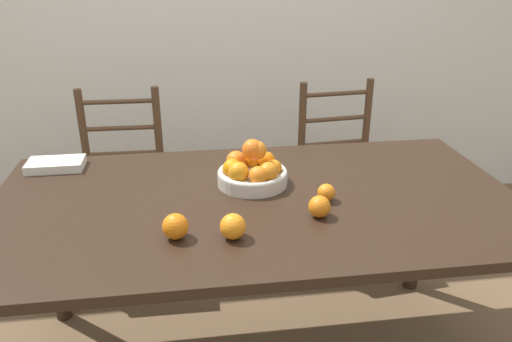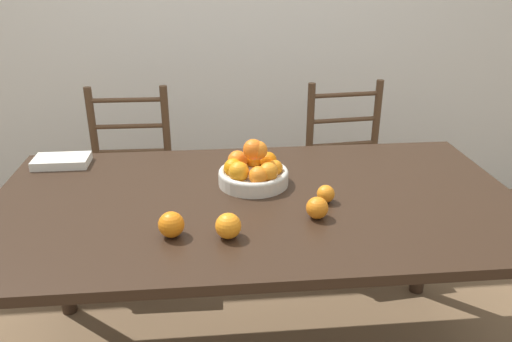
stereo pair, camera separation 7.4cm
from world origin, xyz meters
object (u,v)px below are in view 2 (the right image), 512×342
object	(u,v)px
chair_left	(131,186)
book_stack	(62,161)
orange_loose_0	(326,194)
fruit_bowl	(254,170)
orange_loose_3	(228,226)
orange_loose_1	(317,208)
orange_loose_2	(171,225)
chair_right	(349,178)

from	to	relation	value
chair_left	book_stack	world-z (taller)	chair_left
orange_loose_0	chair_left	distance (m)	1.24
fruit_bowl	orange_loose_3	world-z (taller)	fruit_bowl
orange_loose_1	orange_loose_2	world-z (taller)	orange_loose_2
orange_loose_2	orange_loose_3	bearing A→B (deg)	-8.00
fruit_bowl	orange_loose_2	distance (m)	0.46
orange_loose_0	book_stack	distance (m)	1.10
orange_loose_1	orange_loose_2	xyz separation A→B (m)	(-0.47, -0.07, 0.00)
orange_loose_1	orange_loose_0	bearing A→B (deg)	64.02
fruit_bowl	orange_loose_3	distance (m)	0.40
orange_loose_1	chair_left	distance (m)	1.29
chair_right	book_stack	world-z (taller)	chair_right
orange_loose_2	book_stack	distance (m)	0.79
chair_right	book_stack	bearing A→B (deg)	-167.58
orange_loose_0	chair_left	size ratio (longest dim) A/B	0.07
chair_right	orange_loose_0	bearing A→B (deg)	-117.07
orange_loose_0	chair_left	xyz separation A→B (m)	(-0.82, 0.87, -0.34)
fruit_bowl	orange_loose_2	bearing A→B (deg)	-128.52
chair_left	fruit_bowl	bearing A→B (deg)	-49.17
orange_loose_2	chair_right	distance (m)	1.41
orange_loose_0	chair_right	size ratio (longest dim) A/B	0.07
orange_loose_2	chair_left	distance (m)	1.15
fruit_bowl	orange_loose_1	xyz separation A→B (m)	(0.18, -0.28, -0.02)
chair_left	chair_right	bearing A→B (deg)	0.94
orange_loose_2	chair_right	bearing A→B (deg)	50.55
orange_loose_1	chair_right	bearing A→B (deg)	67.88
orange_loose_0	chair_right	bearing A→B (deg)	68.39
orange_loose_3	chair_left	size ratio (longest dim) A/B	0.08
orange_loose_1	chair_right	xyz separation A→B (m)	(0.40, 0.98, -0.35)
book_stack	orange_loose_3	bearing A→B (deg)	-44.20
orange_loose_3	book_stack	distance (m)	0.92
orange_loose_0	orange_loose_1	distance (m)	0.12
chair_left	chair_right	size ratio (longest dim) A/B	1.00
orange_loose_3	orange_loose_1	bearing A→B (deg)	18.25
orange_loose_1	orange_loose_2	distance (m)	0.47
fruit_bowl	chair_left	bearing A→B (deg)	129.87
orange_loose_3	chair_left	bearing A→B (deg)	113.55
fruit_bowl	chair_left	world-z (taller)	chair_left
chair_right	orange_loose_1	bearing A→B (deg)	-117.58
orange_loose_1	orange_loose_3	world-z (taller)	orange_loose_3
chair_left	chair_right	distance (m)	1.16
orange_loose_3	chair_right	size ratio (longest dim) A/B	0.08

